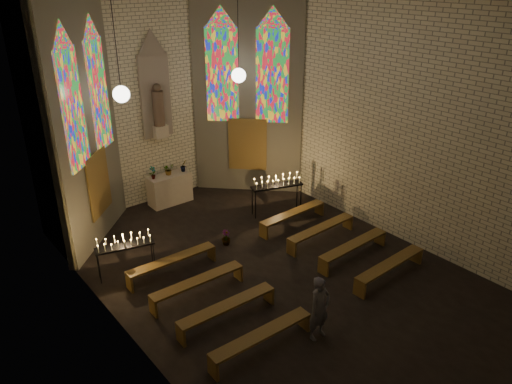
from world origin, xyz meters
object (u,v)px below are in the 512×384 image
(altar, at_px, (170,189))
(votive_stand_right, at_px, (277,183))
(aisle_flower_pot, at_px, (226,238))
(votive_stand_left, at_px, (124,243))
(visitor, at_px, (320,308))

(altar, xyz_separation_m, votive_stand_right, (2.27, -2.78, 0.53))
(aisle_flower_pot, distance_m, votive_stand_right, 2.63)
(votive_stand_left, distance_m, votive_stand_right, 5.28)
(altar, relative_size, votive_stand_right, 0.84)
(altar, bearing_deg, aisle_flower_pot, -92.60)
(aisle_flower_pot, relative_size, visitor, 0.30)
(votive_stand_left, bearing_deg, altar, 60.39)
(votive_stand_left, relative_size, votive_stand_right, 0.89)
(votive_stand_right, distance_m, visitor, 5.89)
(votive_stand_right, height_order, visitor, visitor)
(altar, height_order, visitor, visitor)
(altar, bearing_deg, votive_stand_right, -50.74)
(votive_stand_left, height_order, visitor, visitor)
(votive_stand_left, xyz_separation_m, visitor, (2.13, -4.73, -0.18))
(altar, relative_size, visitor, 0.95)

